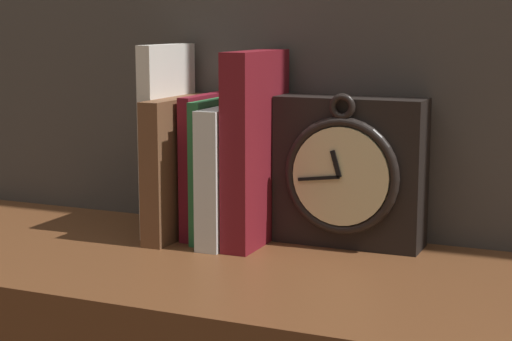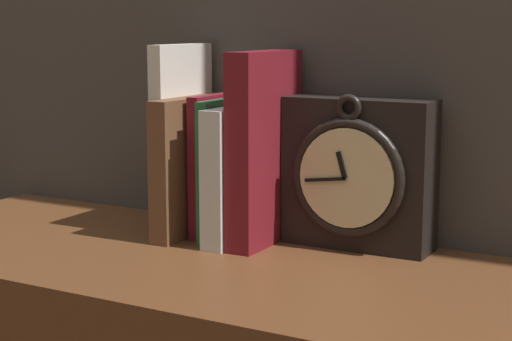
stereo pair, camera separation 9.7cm
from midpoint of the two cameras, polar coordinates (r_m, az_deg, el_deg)
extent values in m
cube|color=black|center=(1.08, 9.46, -0.20)|extent=(0.19, 0.06, 0.19)
torus|color=black|center=(1.05, 8.78, -0.50)|extent=(0.15, 0.01, 0.15)
cylinder|color=beige|center=(1.04, 8.72, -0.53)|extent=(0.12, 0.01, 0.12)
cube|color=black|center=(1.04, 8.41, 0.33)|extent=(0.02, 0.00, 0.03)
cube|color=black|center=(1.05, 7.26, -0.62)|extent=(0.05, 0.00, 0.01)
torus|color=black|center=(1.03, 8.90, 4.15)|extent=(0.03, 0.01, 0.03)
cube|color=white|center=(1.15, -2.55, 2.16)|extent=(0.02, 0.12, 0.25)
cube|color=brown|center=(1.13, -1.93, 0.28)|extent=(0.03, 0.15, 0.18)
cube|color=maroon|center=(1.13, -0.22, 0.39)|extent=(0.02, 0.11, 0.19)
cube|color=#296B3A|center=(1.12, 0.54, 0.16)|extent=(0.02, 0.13, 0.18)
cube|color=white|center=(1.10, 1.46, -0.23)|extent=(0.03, 0.15, 0.17)
cube|color=maroon|center=(1.08, 3.15, 1.47)|extent=(0.03, 0.14, 0.25)
camera|label=1|loc=(0.05, -87.14, 0.50)|focal=60.00mm
camera|label=2|loc=(0.05, 92.86, -0.50)|focal=60.00mm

